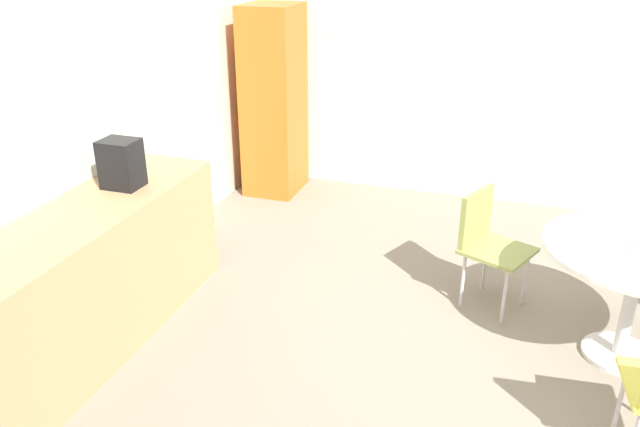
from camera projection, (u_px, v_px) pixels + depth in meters
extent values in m
plane|color=gray|center=(524.00, 395.00, 3.63)|extent=(6.00, 6.00, 0.00)
cube|color=silver|center=(53.00, 130.00, 3.96)|extent=(6.00, 0.10, 2.60)
cube|color=silver|center=(553.00, 70.00, 5.70)|extent=(0.10, 6.00, 2.60)
cube|color=tan|center=(71.00, 294.00, 3.79)|extent=(2.56, 0.60, 0.90)
cube|color=orange|center=(274.00, 102.00, 6.20)|extent=(0.60, 0.50, 1.84)
cylinder|color=silver|center=(618.00, 353.00, 3.97)|extent=(0.44, 0.44, 0.03)
cylinder|color=silver|center=(630.00, 302.00, 3.81)|extent=(0.08, 0.08, 0.73)
cylinder|color=silver|center=(525.00, 279.00, 4.43)|extent=(0.02, 0.02, 0.42)
cylinder|color=silver|center=(504.00, 296.00, 4.22)|extent=(0.02, 0.02, 0.42)
cylinder|color=silver|center=(485.00, 264.00, 4.62)|extent=(0.02, 0.02, 0.42)
cylinder|color=silver|center=(463.00, 280.00, 4.41)|extent=(0.02, 0.02, 0.42)
cube|color=#8C934C|center=(498.00, 251.00, 4.33)|extent=(0.55, 0.55, 0.03)
cube|color=#8C934C|center=(476.00, 216.00, 4.36)|extent=(0.36, 0.19, 0.38)
cylinder|color=silver|center=(620.00, 400.00, 3.28)|extent=(0.02, 0.02, 0.42)
cylinder|color=white|center=(138.00, 164.00, 4.43)|extent=(0.08, 0.08, 0.09)
torus|color=white|center=(143.00, 161.00, 4.48)|extent=(0.06, 0.01, 0.06)
cube|color=black|center=(121.00, 164.00, 4.10)|extent=(0.20, 0.24, 0.32)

